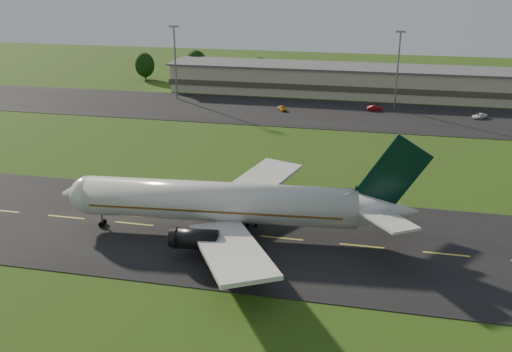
% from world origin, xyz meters
% --- Properties ---
extents(ground, '(360.00, 360.00, 0.00)m').
position_xyz_m(ground, '(0.00, 0.00, 0.00)').
color(ground, '#254310').
rests_on(ground, ground).
extents(taxiway, '(220.00, 30.00, 0.10)m').
position_xyz_m(taxiway, '(0.00, 0.00, 0.05)').
color(taxiway, black).
rests_on(taxiway, ground).
extents(apron, '(260.00, 30.00, 0.10)m').
position_xyz_m(apron, '(0.00, 72.00, 0.05)').
color(apron, black).
rests_on(apron, ground).
extents(airliner, '(51.28, 42.04, 15.57)m').
position_xyz_m(airliner, '(-19.02, 0.07, 4.66)').
color(airliner, silver).
rests_on(airliner, ground).
extents(terminal, '(145.00, 16.00, 8.40)m').
position_xyz_m(terminal, '(6.40, 96.18, 3.99)').
color(terminal, beige).
rests_on(terminal, ground).
extents(light_mast_west, '(2.40, 1.20, 20.35)m').
position_xyz_m(light_mast_west, '(-55.00, 80.00, 12.74)').
color(light_mast_west, gray).
rests_on(light_mast_west, ground).
extents(light_mast_centre, '(2.40, 1.20, 20.35)m').
position_xyz_m(light_mast_centre, '(5.00, 80.00, 12.74)').
color(light_mast_centre, gray).
rests_on(light_mast_centre, ground).
extents(tree_line, '(194.93, 8.80, 10.06)m').
position_xyz_m(tree_line, '(31.67, 105.67, 5.09)').
color(tree_line, black).
rests_on(tree_line, ground).
extents(service_vehicle_a, '(3.13, 3.91, 1.25)m').
position_xyz_m(service_vehicle_a, '(-23.56, 72.76, 0.73)').
color(service_vehicle_a, '#C4890B').
rests_on(service_vehicle_a, apron).
extents(service_vehicle_b, '(4.14, 2.30, 1.29)m').
position_xyz_m(service_vehicle_b, '(-0.06, 77.85, 0.75)').
color(service_vehicle_b, maroon).
rests_on(service_vehicle_b, apron).
extents(service_vehicle_c, '(4.35, 4.40, 1.18)m').
position_xyz_m(service_vehicle_c, '(25.56, 75.43, 0.69)').
color(service_vehicle_c, white).
rests_on(service_vehicle_c, apron).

